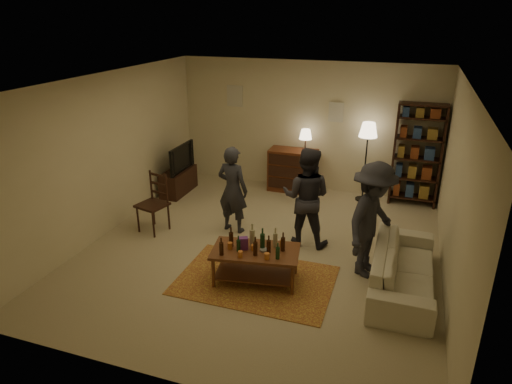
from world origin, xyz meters
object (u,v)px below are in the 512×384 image
at_px(floor_lamp, 368,135).
at_px(person_left, 233,190).
at_px(person_right, 306,197).
at_px(coffee_table, 255,254).
at_px(dining_chair, 155,200).
at_px(sofa, 403,269).
at_px(dresser, 293,169).
at_px(bookshelf, 417,154).
at_px(tv_stand, 178,175).
at_px(person_by_sofa, 372,220).

distance_m(floor_lamp, person_left, 2.98).
bearing_deg(person_right, person_left, -2.83).
bearing_deg(coffee_table, dining_chair, 155.52).
bearing_deg(coffee_table, sofa, 13.91).
relative_size(dresser, bookshelf, 0.67).
bearing_deg(tv_stand, floor_lamp, 12.79).
distance_m(dining_chair, bookshelf, 5.03).
height_order(coffee_table, person_right, person_right).
height_order(coffee_table, person_left, person_left).
xyz_separation_m(dining_chair, tv_stand, (-0.45, 1.70, -0.18)).
xyz_separation_m(sofa, person_by_sofa, (-0.50, 0.24, 0.56)).
bearing_deg(dresser, floor_lamp, -2.43).
bearing_deg(floor_lamp, dresser, 177.57).
bearing_deg(person_left, bookshelf, -133.42).
bearing_deg(sofa, person_left, 72.44).
xyz_separation_m(dresser, sofa, (2.39, -3.11, -0.17)).
height_order(tv_stand, person_right, person_right).
bearing_deg(floor_lamp, tv_stand, -167.21).
relative_size(floor_lamp, person_by_sofa, 0.94).
relative_size(tv_stand, floor_lamp, 0.66).
relative_size(bookshelf, person_by_sofa, 1.17).
bearing_deg(floor_lamp, coffee_table, -107.23).
xyz_separation_m(tv_stand, dresser, (2.25, 0.91, 0.09)).
bearing_deg(tv_stand, bookshelf, 11.80).
bearing_deg(coffee_table, person_left, 122.41).
distance_m(bookshelf, floor_lamp, 1.01).
bearing_deg(dining_chair, floor_lamp, 52.15).
xyz_separation_m(sofa, person_right, (-1.60, 0.86, 0.52)).
distance_m(tv_stand, person_left, 2.20).
height_order(tv_stand, person_by_sofa, person_by_sofa).
distance_m(coffee_table, person_left, 1.71).
distance_m(coffee_table, sofa, 2.06).
distance_m(coffee_table, floor_lamp, 3.83).
height_order(coffee_table, dresser, dresser).
bearing_deg(dining_chair, person_right, 22.25).
height_order(sofa, person_by_sofa, person_by_sofa).
bearing_deg(person_right, tv_stand, -24.08).
bearing_deg(tv_stand, person_by_sofa, -25.31).
bearing_deg(dining_chair, dresser, 69.83).
bearing_deg(dresser, bookshelf, 1.57).
distance_m(dining_chair, person_left, 1.38).
distance_m(dresser, person_by_sofa, 3.46).
distance_m(dresser, bookshelf, 2.50).
xyz_separation_m(bookshelf, person_left, (-2.94, -2.26, -0.27)).
xyz_separation_m(bookshelf, person_right, (-1.64, -2.32, -0.21)).
height_order(tv_stand, sofa, tv_stand).
relative_size(dining_chair, sofa, 0.51).
bearing_deg(person_right, bookshelf, -125.65).
relative_size(floor_lamp, sofa, 0.77).
xyz_separation_m(coffee_table, person_right, (0.40, 1.35, 0.39)).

